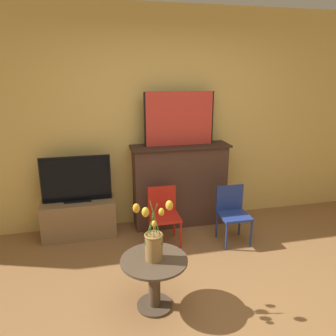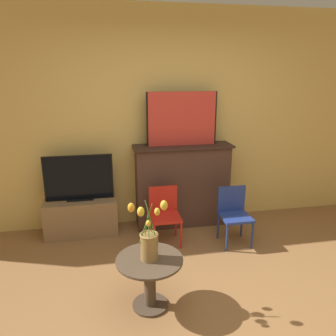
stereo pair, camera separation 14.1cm
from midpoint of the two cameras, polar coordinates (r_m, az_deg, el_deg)
ground_plane at (r=2.85m, az=8.37°, el=-26.49°), size 14.00×14.00×0.00m
wall_back at (r=4.18m, az=-1.61°, el=8.38°), size 8.00×0.06×2.70m
fireplace_mantel at (r=4.22m, az=1.11°, el=-2.82°), size 1.24×0.37×1.06m
painting at (r=4.03m, az=0.99°, el=8.57°), size 0.87×0.03×0.65m
tv_stand at (r=4.19m, az=-16.11°, el=-8.38°), size 0.86×0.38×0.44m
tv_monitor at (r=4.02m, az=-16.66°, el=-1.97°), size 0.81×0.12×0.55m
chair_red at (r=3.82m, az=-1.83°, el=-7.60°), size 0.33×0.33×0.66m
chair_blue at (r=3.91m, az=10.12°, el=-7.29°), size 0.33×0.33×0.66m
side_table at (r=2.88m, az=-3.88°, el=-18.21°), size 0.56×0.56×0.46m
vase_tulips at (r=2.70m, az=-4.04°, el=-12.48°), size 0.30×0.22×0.54m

